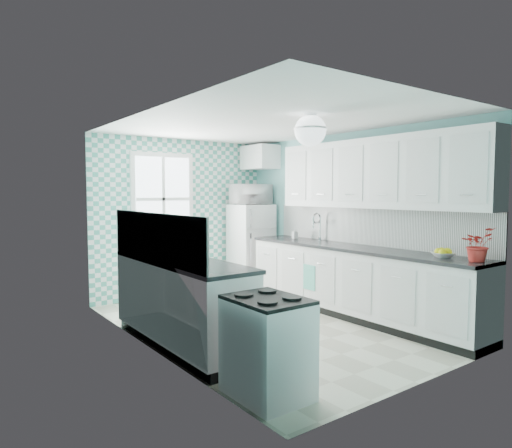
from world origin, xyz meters
TOP-DOWN VIEW (x-y plane):
  - floor at (0.00, 0.00)m, footprint 3.00×4.40m
  - ceiling at (0.00, 0.00)m, footprint 3.00×4.40m
  - wall_back at (0.00, 2.21)m, footprint 3.00×0.02m
  - wall_front at (0.00, -2.21)m, footprint 3.00×0.02m
  - wall_left at (-1.51, 0.00)m, footprint 0.02×4.40m
  - wall_right at (1.51, 0.00)m, footprint 0.02×4.40m
  - accent_wall at (0.00, 2.19)m, footprint 3.00×0.01m
  - window at (-0.35, 2.16)m, footprint 1.04×0.05m
  - backsplash_right at (1.49, -0.40)m, footprint 0.02×3.60m
  - backsplash_left at (-1.49, -0.07)m, footprint 0.02×2.15m
  - upper_cabinets_right at (1.33, -0.60)m, footprint 0.33×3.20m
  - upper_cabinet_fridge at (1.30, 1.83)m, footprint 0.40×0.74m
  - ceiling_light at (0.00, -0.80)m, footprint 0.34×0.34m
  - base_cabinets_right at (1.20, -0.40)m, footprint 0.60×3.60m
  - countertop_right at (1.19, -0.40)m, footprint 0.63×3.60m
  - base_cabinets_left at (-1.20, -0.07)m, footprint 0.60×2.15m
  - countertop_left at (-1.19, -0.07)m, footprint 0.63×2.15m
  - fridge at (1.11, 1.83)m, footprint 0.63×0.63m
  - stove at (-1.20, -1.59)m, footprint 0.53×0.66m
  - sink at (1.20, 0.46)m, footprint 0.57×0.48m
  - rug at (0.03, 0.84)m, footprint 0.89×1.06m
  - dish_towel at (0.89, 0.14)m, footprint 0.09×0.22m
  - fruit_bowl at (1.20, -1.66)m, footprint 0.31×0.31m
  - potted_plant at (1.20, -2.04)m, footprint 0.35×0.31m
  - soap_bottle at (1.25, 0.86)m, footprint 0.09×0.09m
  - microwave at (1.11, 1.83)m, footprint 0.63×0.44m

SIDE VIEW (x-z plane):
  - floor at x=0.00m, z-range -0.02..0.00m
  - rug at x=0.03m, z-range 0.00..0.02m
  - stove at x=-1.20m, z-range 0.02..0.82m
  - base_cabinets_right at x=1.20m, z-range 0.00..0.90m
  - base_cabinets_left at x=-1.20m, z-range 0.00..0.90m
  - dish_towel at x=0.89m, z-range 0.31..0.65m
  - fridge at x=1.11m, z-range 0.00..1.45m
  - countertop_right at x=1.19m, z-range 0.90..0.94m
  - countertop_left at x=-1.19m, z-range 0.90..0.94m
  - sink at x=1.20m, z-range 0.66..1.19m
  - fruit_bowl at x=1.20m, z-range 0.94..1.00m
  - soap_bottle at x=1.25m, z-range 0.94..1.10m
  - potted_plant at x=1.20m, z-range 0.94..1.30m
  - backsplash_right at x=1.49m, z-range 0.94..1.45m
  - backsplash_left at x=-1.49m, z-range 0.94..1.45m
  - wall_back at x=0.00m, z-range 0.00..2.50m
  - wall_front at x=0.00m, z-range 0.00..2.50m
  - wall_left at x=-1.51m, z-range 0.00..2.50m
  - wall_right at x=1.51m, z-range 0.00..2.50m
  - accent_wall at x=0.00m, z-range 0.00..2.50m
  - window at x=-0.35m, z-range 0.83..2.27m
  - microwave at x=1.11m, z-range 1.45..1.79m
  - upper_cabinets_right at x=1.33m, z-range 1.45..2.35m
  - upper_cabinet_fridge at x=1.30m, z-range 2.05..2.45m
  - ceiling_light at x=0.00m, z-range 2.15..2.50m
  - ceiling at x=0.00m, z-range 2.50..2.52m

